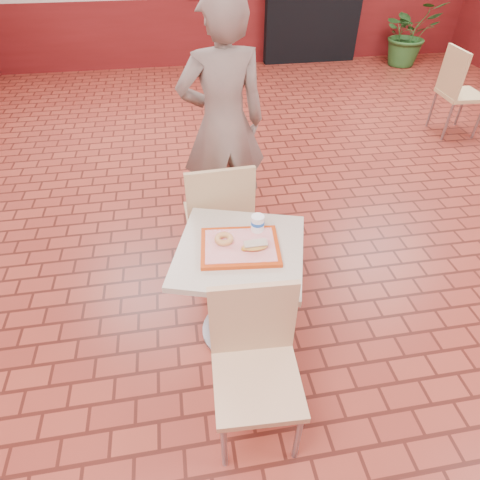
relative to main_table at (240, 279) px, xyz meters
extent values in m
cube|color=maroon|center=(0.97, 0.73, -0.48)|extent=(8.00, 10.00, 0.01)
cube|color=#5A1111|center=(0.97, 5.71, 0.02)|extent=(8.00, 0.04, 1.00)
cube|color=#B4A791|center=(0.00, 0.00, 0.21)|extent=(0.67, 0.67, 0.04)
cylinder|color=gray|center=(0.00, 0.00, -0.14)|extent=(0.07, 0.07, 0.67)
cylinder|color=gray|center=(0.00, 0.00, -0.46)|extent=(0.49, 0.49, 0.03)
cube|color=tan|center=(-0.02, -0.62, -0.06)|extent=(0.43, 0.43, 0.04)
cube|color=tan|center=(-0.01, -0.44, 0.18)|extent=(0.41, 0.05, 0.45)
cylinder|color=gray|center=(-0.21, -0.79, -0.28)|extent=(0.03, 0.03, 0.40)
cylinder|color=gray|center=(0.14, -0.81, -0.28)|extent=(0.03, 0.03, 0.40)
cylinder|color=gray|center=(-0.19, -0.44, -0.28)|extent=(0.03, 0.03, 0.40)
cylinder|color=gray|center=(0.16, -0.46, -0.28)|extent=(0.03, 0.03, 0.40)
cube|color=tan|center=(-0.05, 0.66, -0.04)|extent=(0.45, 0.45, 0.04)
cube|color=tan|center=(-0.04, 0.46, 0.22)|extent=(0.43, 0.05, 0.47)
cylinder|color=gray|center=(0.13, 0.85, -0.27)|extent=(0.03, 0.03, 0.42)
cylinder|color=gray|center=(-0.24, 0.83, -0.27)|extent=(0.03, 0.03, 0.42)
cylinder|color=gray|center=(0.14, 0.48, -0.27)|extent=(0.03, 0.03, 0.42)
cylinder|color=gray|center=(-0.23, 0.46, -0.27)|extent=(0.03, 0.03, 0.42)
imported|color=#746259|center=(0.07, 1.17, 0.41)|extent=(0.69, 0.49, 1.78)
cube|color=#B0360D|center=(0.00, 0.00, 0.24)|extent=(0.42, 0.33, 0.02)
cube|color=#E18585|center=(0.00, 0.00, 0.26)|extent=(0.37, 0.28, 0.00)
torus|color=#CC894A|center=(-0.08, 0.04, 0.27)|extent=(0.14, 0.14, 0.03)
ellipsoid|color=gold|center=(0.08, -0.04, 0.28)|extent=(0.14, 0.07, 0.04)
cube|color=white|center=(0.08, -0.04, 0.30)|extent=(0.12, 0.06, 0.01)
ellipsoid|color=#BE7C1A|center=(0.02, -0.05, 0.27)|extent=(0.03, 0.03, 0.02)
cylinder|color=white|center=(0.12, 0.11, 0.30)|extent=(0.07, 0.07, 0.09)
cylinder|color=blue|center=(0.12, 0.11, 0.31)|extent=(0.07, 0.07, 0.02)
cube|color=#D1B87D|center=(3.01, 2.52, -0.03)|extent=(0.46, 0.46, 0.04)
cube|color=#D1B87D|center=(2.81, 2.53, 0.24)|extent=(0.05, 0.44, 0.48)
cylinder|color=gray|center=(3.19, 2.32, -0.26)|extent=(0.03, 0.03, 0.43)
cylinder|color=gray|center=(3.21, 2.70, -0.26)|extent=(0.03, 0.03, 0.43)
cylinder|color=gray|center=(2.82, 2.34, -0.26)|extent=(0.03, 0.03, 0.43)
cylinder|color=gray|center=(2.83, 2.72, -0.26)|extent=(0.03, 0.03, 0.43)
imported|color=#265723|center=(3.71, 5.13, 0.02)|extent=(0.95, 0.85, 0.99)
camera|label=1|loc=(-0.27, -1.60, 1.65)|focal=30.00mm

